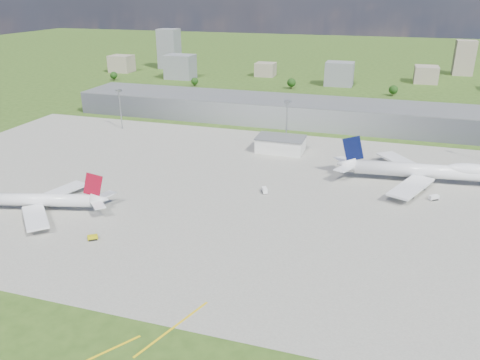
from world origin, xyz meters
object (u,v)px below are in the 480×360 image
(airliner_blue_quad, at_px, (428,171))
(van_white_far, at_px, (434,198))
(airliner_red_twin, at_px, (36,200))
(van_white_near, at_px, (265,190))
(tug_yellow, at_px, (93,238))

(airliner_blue_quad, bearing_deg, van_white_far, -91.12)
(airliner_red_twin, bearing_deg, van_white_far, -174.03)
(van_white_near, relative_size, van_white_far, 1.08)
(airliner_red_twin, height_order, van_white_far, airliner_red_twin)
(van_white_far, bearing_deg, van_white_near, 156.94)
(airliner_blue_quad, distance_m, van_white_far, 20.79)
(airliner_red_twin, relative_size, van_white_near, 12.51)
(tug_yellow, relative_size, van_white_near, 0.83)
(airliner_blue_quad, relative_size, van_white_near, 16.52)
(airliner_red_twin, height_order, tug_yellow, airliner_red_twin)
(airliner_red_twin, xyz_separation_m, van_white_far, (157.85, 59.49, -3.47))
(airliner_red_twin, distance_m, van_white_near, 96.85)
(airliner_red_twin, xyz_separation_m, airliner_blue_quad, (156.09, 79.63, 1.34))
(airliner_red_twin, xyz_separation_m, van_white_near, (85.50, 45.36, -3.41))
(airliner_red_twin, xyz_separation_m, tug_yellow, (36.07, -14.86, -3.67))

